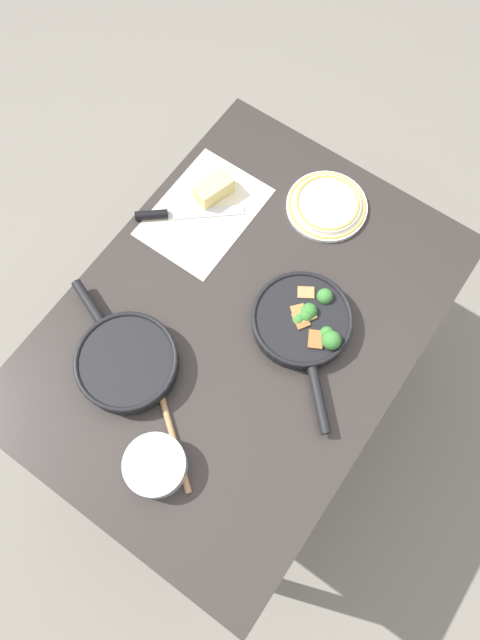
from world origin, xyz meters
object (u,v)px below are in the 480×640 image
Objects in this scene: wooden_spoon at (163,403)px; dinner_plate_stack at (328,206)px; skillet_eggs at (127,362)px; prep_bowl_steel at (156,466)px; skillet_broccoli at (304,322)px; cheese_block at (214,189)px; grater_knife at (174,214)px.

dinner_plate_stack is at bearing -56.07° from wooden_spoon.
skillet_eggs is at bearing 166.08° from dinner_plate_stack.
skillet_eggs is at bearing 53.68° from prep_bowl_steel.
skillet_broccoli is at bearing -10.07° from prep_bowl_steel.
skillet_eggs is (-0.32, 0.28, 0.00)m from skillet_broccoli.
prep_bowl_steel is at bearing -154.21° from cheese_block.
dinner_plate_stack reaches higher than wooden_spoon.
skillet_broccoli is at bearing -114.01° from cheese_block.
cheese_block is at bearing -158.25° from skillet_broccoli.
skillet_broccoli is 1.40× the size of grater_knife.
wooden_spoon is (-0.35, 0.16, -0.02)m from skillet_broccoli.
dinner_plate_stack is 1.55× the size of prep_bowl_steel.
skillet_broccoli is 2.97× the size of cheese_block.
prep_bowl_steel is (-0.47, 0.08, 0.00)m from skillet_broccoli.
skillet_broccoli is at bearing -77.77° from wooden_spoon.
skillet_eggs is 0.25m from prep_bowl_steel.
skillet_broccoli reaches higher than prep_bowl_steel.
prep_bowl_steel reaches higher than dinner_plate_stack.
dinner_plate_stack is at bearing 3.09° from prep_bowl_steel.
grater_knife is at bearing 156.13° from cheese_block.
grater_knife is 2.13× the size of cheese_block.
skillet_eggs is 0.42m from grater_knife.
skillet_eggs reaches higher than dinner_plate_stack.
cheese_block is (0.11, -0.05, 0.02)m from grater_knife.
wooden_spoon is at bearing 31.94° from prep_bowl_steel.
grater_knife is 1.70× the size of prep_bowl_steel.
wooden_spoon is 1.33× the size of dinner_plate_stack.
dinner_plate_stack is at bearing -62.51° from cheese_block.
skillet_broccoli is at bearing -158.31° from dinner_plate_stack.
grater_knife is at bearing -47.02° from skillet_eggs.
skillet_eggs is 3.20× the size of cheese_block.
prep_bowl_steel reaches higher than wooden_spoon.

